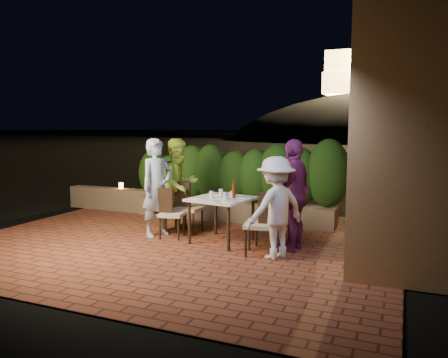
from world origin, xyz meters
The scene contains 32 objects.
ground centered at (0.00, 0.00, -0.02)m, with size 400.00×400.00×0.00m, color black.
terrace_floor centered at (0.00, 0.50, -0.07)m, with size 7.00×6.00×0.15m, color brown.
building_wall centered at (3.60, 2.00, 2.50)m, with size 1.60×5.00×5.00m, color #A27440.
window_pane centered at (2.82, 1.50, 2.00)m, with size 0.08×1.00×1.40m, color black.
window_frame centered at (2.81, 1.50, 2.00)m, with size 0.06×1.15×1.55m, color black.
planter centered at (0.20, 2.30, 0.20)m, with size 4.20×0.55×0.40m, color #76664B.
hedge centered at (0.20, 2.30, 0.95)m, with size 4.00×0.70×1.10m, color #1A3C10, non-canonical shape.
parapet centered at (-2.80, 2.30, 0.25)m, with size 2.20×0.30×0.50m, color #76664B.
hill centered at (2.00, 60.00, -4.00)m, with size 52.00×40.00×22.00m, color black.
fortress centered at (2.00, 60.00, 10.50)m, with size 26.00×8.00×8.00m, color #FFCC7A, non-canonical shape.
dining_table centered at (0.68, 0.62, 0.38)m, with size 0.92×0.92×0.75m, color white, non-canonical shape.
plate_nw centered at (0.35, 0.43, 0.76)m, with size 0.24×0.24×0.01m, color white.
plate_sw centered at (0.48, 0.90, 0.76)m, with size 0.23×0.23×0.01m, color white.
plate_ne centered at (0.94, 0.32, 0.76)m, with size 0.23×0.23×0.01m, color white.
plate_se centered at (1.01, 0.81, 0.76)m, with size 0.24×0.24×0.01m, color white.
plate_centre centered at (0.69, 0.61, 0.76)m, with size 0.19×0.19×0.01m, color white.
plate_front centered at (0.70, 0.26, 0.76)m, with size 0.20×0.20×0.01m, color white.
glass_nw centered at (0.53, 0.53, 0.81)m, with size 0.07×0.07×0.12m, color silver.
glass_sw centered at (0.60, 0.78, 0.81)m, with size 0.07×0.07×0.12m, color silver.
glass_ne centered at (0.80, 0.47, 0.81)m, with size 0.07×0.07×0.12m, color silver.
glass_se centered at (0.80, 0.78, 0.80)m, with size 0.06×0.06×0.10m, color silver.
beer_bottle centered at (0.87, 0.67, 0.90)m, with size 0.06×0.06×0.31m, color #542F0E, non-canonical shape.
bowl centered at (0.70, 0.93, 0.77)m, with size 0.16×0.16×0.04m, color white.
chair_left_front centered at (-0.23, 0.57, 0.43)m, with size 0.40×0.40×0.86m, color black, non-canonical shape.
chair_left_back centered at (-0.14, 1.04, 0.46)m, with size 0.42×0.42×0.92m, color black, non-canonical shape.
chair_right_front centered at (1.48, 0.19, 0.48)m, with size 0.44×0.44×0.95m, color black, non-canonical shape.
chair_right_back centered at (1.54, 0.69, 0.48)m, with size 0.45×0.45×0.97m, color black, non-canonical shape.
diner_blue centered at (-0.54, 0.60, 0.86)m, with size 0.63×0.41×1.72m, color #A3B9D2.
diner_green centered at (-0.39, 1.12, 0.85)m, with size 0.83×0.64×1.70m, color #B0DC44.
diner_white centered at (1.74, 0.13, 0.75)m, with size 0.96×0.55×1.49m, color silver.
diner_purple centered at (1.88, 0.66, 0.86)m, with size 1.01×0.42×1.73m, color #74266B.
parapet_lamp centered at (-2.54, 2.30, 0.57)m, with size 0.10×0.10×0.14m, color orange.
Camera 1 is at (3.45, -5.91, 1.92)m, focal length 35.00 mm.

